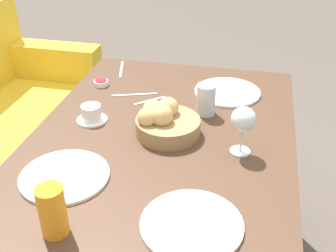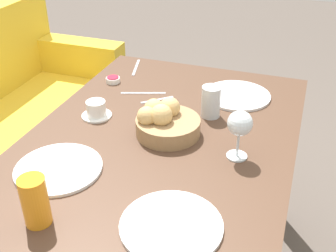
% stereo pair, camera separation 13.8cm
% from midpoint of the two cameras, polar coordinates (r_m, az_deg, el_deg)
% --- Properties ---
extents(dining_table, '(1.31, 0.86, 0.72)m').
position_cam_midpoint_polar(dining_table, '(1.40, -4.08, -5.82)').
color(dining_table, '#4C3323').
rests_on(dining_table, ground_plane).
extents(bread_basket, '(0.21, 0.21, 0.11)m').
position_cam_midpoint_polar(bread_basket, '(1.38, -3.31, 0.49)').
color(bread_basket, '#99754C').
rests_on(bread_basket, dining_table).
extents(plate_near_left, '(0.25, 0.25, 0.01)m').
position_cam_midpoint_polar(plate_near_left, '(1.05, -0.61, -13.33)').
color(plate_near_left, white).
rests_on(plate_near_left, dining_table).
extents(plate_near_right, '(0.26, 0.26, 0.01)m').
position_cam_midpoint_polar(plate_near_right, '(1.66, 5.69, 4.55)').
color(plate_near_right, white).
rests_on(plate_near_right, dining_table).
extents(plate_far_center, '(0.25, 0.25, 0.01)m').
position_cam_midpoint_polar(plate_far_center, '(1.25, -16.94, -6.61)').
color(plate_far_center, white).
rests_on(plate_far_center, dining_table).
extents(juice_glass, '(0.07, 0.07, 0.13)m').
position_cam_midpoint_polar(juice_glass, '(1.05, -19.11, -10.97)').
color(juice_glass, orange).
rests_on(juice_glass, dining_table).
extents(water_tumbler, '(0.07, 0.07, 0.11)m').
position_cam_midpoint_polar(water_tumbler, '(1.49, 2.57, 3.53)').
color(water_tumbler, silver).
rests_on(water_tumbler, dining_table).
extents(wine_glass, '(0.08, 0.08, 0.16)m').
position_cam_midpoint_polar(wine_glass, '(1.25, 7.09, 0.62)').
color(wine_glass, silver).
rests_on(wine_glass, dining_table).
extents(coffee_cup, '(0.11, 0.11, 0.06)m').
position_cam_midpoint_polar(coffee_cup, '(1.49, -12.94, 1.52)').
color(coffee_cup, white).
rests_on(coffee_cup, dining_table).
extents(jam_bowl_berry, '(0.06, 0.06, 0.02)m').
position_cam_midpoint_polar(jam_bowl_berry, '(1.75, -11.31, 5.71)').
color(jam_bowl_berry, white).
rests_on(jam_bowl_berry, dining_table).
extents(fork_silver, '(0.17, 0.05, 0.00)m').
position_cam_midpoint_polar(fork_silver, '(1.89, -8.44, 7.57)').
color(fork_silver, '#B7B7BC').
rests_on(fork_silver, dining_table).
extents(knife_silver, '(0.07, 0.17, 0.00)m').
position_cam_midpoint_polar(knife_silver, '(1.65, -6.98, 4.18)').
color(knife_silver, '#B7B7BC').
rests_on(knife_silver, dining_table).
extents(spoon_coffee, '(0.10, 0.11, 0.00)m').
position_cam_midpoint_polar(spoon_coffee, '(1.60, -4.95, 3.38)').
color(spoon_coffee, '#B7B7BC').
rests_on(spoon_coffee, dining_table).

